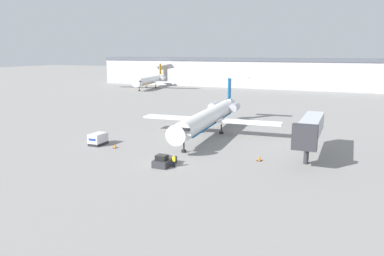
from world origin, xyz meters
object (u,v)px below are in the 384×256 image
(worker_near_tug, at_px, (174,161))
(traffic_cone_right, at_px, (259,158))
(luggage_cart, at_px, (98,139))
(airplane_parked_far_left, at_px, (150,80))
(jet_bridge, at_px, (310,128))
(airplane_main, at_px, (210,116))
(pushback_tug, at_px, (164,161))
(traffic_cone_left, at_px, (115,146))

(worker_near_tug, xyz_separation_m, traffic_cone_right, (9.98, 7.46, -0.47))
(luggage_cart, distance_m, traffic_cone_right, 27.10)
(worker_near_tug, relative_size, airplane_parked_far_left, 0.05)
(luggage_cart, distance_m, jet_bridge, 34.02)
(luggage_cart, bearing_deg, jet_bridge, 9.79)
(traffic_cone_right, distance_m, jet_bridge, 8.64)
(traffic_cone_right, bearing_deg, airplane_parked_far_left, 127.56)
(worker_near_tug, bearing_deg, luggage_cart, 160.56)
(airplane_main, xyz_separation_m, worker_near_tug, (2.84, -21.23, -2.52))
(pushback_tug, height_order, traffic_cone_left, pushback_tug)
(worker_near_tug, xyz_separation_m, traffic_cone_left, (-13.25, 5.36, -0.55))
(airplane_parked_far_left, bearing_deg, traffic_cone_right, -52.44)
(luggage_cart, relative_size, airplane_parked_far_left, 0.09)
(traffic_cone_left, distance_m, airplane_parked_far_left, 101.30)
(airplane_main, distance_m, traffic_cone_left, 19.23)
(worker_near_tug, height_order, traffic_cone_right, worker_near_tug)
(airplane_main, distance_m, pushback_tug, 21.40)
(traffic_cone_left, bearing_deg, airplane_parked_far_left, 116.34)
(luggage_cart, relative_size, jet_bridge, 0.21)
(traffic_cone_left, bearing_deg, pushback_tug, -24.27)
(airplane_main, distance_m, traffic_cone_right, 19.05)
(luggage_cart, xyz_separation_m, jet_bridge, (33.35, 5.75, 3.47))
(luggage_cart, distance_m, traffic_cone_left, 3.94)
(airplane_main, bearing_deg, luggage_cart, -133.11)
(luggage_cart, xyz_separation_m, airplane_parked_far_left, (-41.10, 90.07, 2.46))
(pushback_tug, bearing_deg, jet_bridge, 33.45)
(airplane_parked_far_left, bearing_deg, worker_near_tug, -58.81)
(traffic_cone_left, height_order, traffic_cone_right, traffic_cone_right)
(airplane_main, height_order, luggage_cart, airplane_main)
(traffic_cone_right, xyz_separation_m, airplane_parked_far_left, (-68.15, 88.64, 3.05))
(traffic_cone_left, relative_size, airplane_parked_far_left, 0.02)
(pushback_tug, height_order, jet_bridge, jet_bridge)
(worker_near_tug, bearing_deg, traffic_cone_left, 157.96)
(jet_bridge, bearing_deg, luggage_cart, -170.21)
(luggage_cart, bearing_deg, traffic_cone_left, -9.82)
(airplane_main, bearing_deg, worker_near_tug, -82.39)
(pushback_tug, bearing_deg, luggage_cart, 159.06)
(airplane_parked_far_left, height_order, jet_bridge, airplane_parked_far_left)
(pushback_tug, height_order, worker_near_tug, pushback_tug)
(airplane_parked_far_left, bearing_deg, pushback_tug, -59.45)
(traffic_cone_left, distance_m, traffic_cone_right, 23.32)
(luggage_cart, height_order, jet_bridge, jet_bridge)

